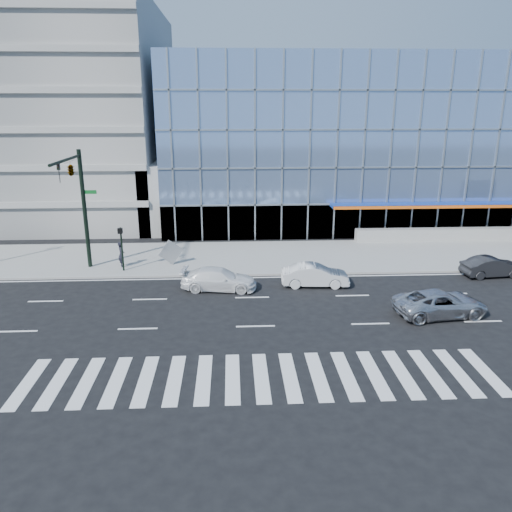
# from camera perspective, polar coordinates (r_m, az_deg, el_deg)

# --- Properties ---
(ground) EXTENTS (160.00, 160.00, 0.00)m
(ground) POSITION_cam_1_polar(r_m,az_deg,el_deg) (29.57, -0.45, -4.76)
(ground) COLOR black
(ground) RESTS_ON ground
(sidewalk) EXTENTS (120.00, 8.00, 0.15)m
(sidewalk) POSITION_cam_1_polar(r_m,az_deg,el_deg) (37.09, -0.98, -0.08)
(sidewalk) COLOR gray
(sidewalk) RESTS_ON ground
(theatre_building) EXTENTS (42.00, 26.00, 15.00)m
(theatre_building) POSITION_cam_1_polar(r_m,az_deg,el_deg) (55.65, 13.27, 12.99)
(theatre_building) COLOR #7695C6
(theatre_building) RESTS_ON ground
(parking_garage) EXTENTS (24.00, 24.00, 20.00)m
(parking_garage) POSITION_cam_1_polar(r_m,az_deg,el_deg) (56.68, -23.11, 14.72)
(parking_garage) COLOR gray
(parking_garage) RESTS_ON ground
(ramp_block) EXTENTS (6.00, 8.00, 6.00)m
(ramp_block) POSITION_cam_1_polar(r_m,az_deg,el_deg) (46.38, -8.90, 6.91)
(ramp_block) COLOR gray
(ramp_block) RESTS_ON ground
(tower_backdrop) EXTENTS (14.00, 14.00, 48.00)m
(tower_backdrop) POSITION_cam_1_polar(r_m,az_deg,el_deg) (102.46, -20.99, 23.27)
(tower_backdrop) COLOR gray
(tower_backdrop) RESTS_ON ground
(traffic_signal) EXTENTS (1.14, 5.74, 8.00)m
(traffic_signal) POSITION_cam_1_polar(r_m,az_deg,el_deg) (33.83, -19.97, 7.84)
(traffic_signal) COLOR black
(traffic_signal) RESTS_ON sidewalk
(ped_signal_post) EXTENTS (0.30, 0.33, 3.00)m
(ped_signal_post) POSITION_cam_1_polar(r_m,az_deg,el_deg) (34.36, -15.14, 1.52)
(ped_signal_post) COLOR black
(ped_signal_post) RESTS_ON sidewalk
(silver_suv) EXTENTS (5.22, 2.89, 1.38)m
(silver_suv) POSITION_cam_1_polar(r_m,az_deg,el_deg) (28.68, 20.34, -5.10)
(silver_suv) COLOR silver
(silver_suv) RESTS_ON ground
(white_suv) EXTENTS (4.80, 2.38, 1.34)m
(white_suv) POSITION_cam_1_polar(r_m,az_deg,el_deg) (30.68, -4.27, -2.65)
(white_suv) COLOR white
(white_suv) RESTS_ON ground
(white_sedan) EXTENTS (4.27, 1.72, 1.38)m
(white_sedan) POSITION_cam_1_polar(r_m,az_deg,el_deg) (31.42, 6.75, -2.21)
(white_sedan) COLOR silver
(white_sedan) RESTS_ON ground
(dark_sedan) EXTENTS (4.15, 1.83, 1.32)m
(dark_sedan) POSITION_cam_1_polar(r_m,az_deg,el_deg) (36.43, 25.39, -1.12)
(dark_sedan) COLOR black
(dark_sedan) RESTS_ON ground
(pedestrian) EXTENTS (0.62, 0.75, 1.76)m
(pedestrian) POSITION_cam_1_polar(r_m,az_deg,el_deg) (35.60, -15.13, 0.19)
(pedestrian) COLOR black
(pedestrian) RESTS_ON sidewalk
(tilted_panel) EXTENTS (1.71, 0.77, 1.83)m
(tilted_panel) POSITION_cam_1_polar(r_m,az_deg,el_deg) (35.23, -9.71, 0.43)
(tilted_panel) COLOR #9D9D9D
(tilted_panel) RESTS_ON sidewalk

